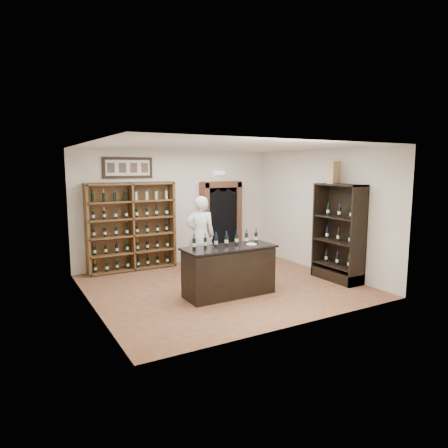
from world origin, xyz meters
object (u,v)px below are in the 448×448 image
Objects in this scene: tasting_counter at (229,271)px; counter_bottle_0 at (194,244)px; shopkeeper at (201,235)px; side_cabinet at (339,248)px; wine_shelf at (131,227)px; wine_crate at (334,172)px.

counter_bottle_0 is at bearing 171.88° from tasting_counter.
shopkeeper is at bearing 59.87° from counter_bottle_0.
side_cabinet reaches higher than tasting_counter.
side_cabinet reaches higher than counter_bottle_0.
wine_shelf is at bearing 110.56° from tasting_counter.
counter_bottle_0 is (0.38, -2.83, 0.01)m from wine_shelf.
side_cabinet is 1.71m from wine_crate.
tasting_counter is 1.79m from shopkeeper.
wine_crate is (2.45, -1.82, 1.50)m from shopkeeper.
wine_shelf is at bearing 139.79° from side_cabinet.
counter_bottle_0 is 3.49m from side_cabinet.
wine_shelf is 1.80m from shopkeeper.
tasting_counter is 6.27× the size of counter_bottle_0.
wine_shelf is 2.86m from counter_bottle_0.
tasting_counter is (1.10, -2.93, -0.61)m from wine_shelf.
wine_shelf and side_cabinet have the same top height.
side_cabinet is (2.72, -0.30, 0.26)m from tasting_counter.
wine_shelf reaches higher than shopkeeper.
wine_crate is at bearing -3.60° from counter_bottle_0.
side_cabinet is at bearing -40.21° from wine_shelf.
wine_shelf is at bearing -23.66° from shopkeeper.
wine_crate reaches higher than wine_shelf.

